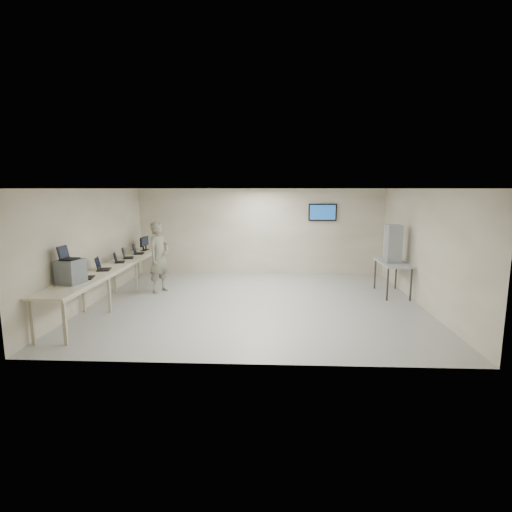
{
  "coord_description": "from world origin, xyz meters",
  "views": [
    {
      "loc": [
        0.45,
        -9.54,
        2.79
      ],
      "look_at": [
        0.0,
        0.2,
        1.15
      ],
      "focal_mm": 28.0,
      "sensor_mm": 36.0,
      "label": 1
    }
  ],
  "objects_px": {
    "soldier": "(159,257)",
    "side_table": "(393,265)",
    "equipment_box": "(71,272)",
    "workbench": "(112,269)"
  },
  "relations": [
    {
      "from": "equipment_box",
      "to": "soldier",
      "type": "height_order",
      "value": "soldier"
    },
    {
      "from": "side_table",
      "to": "workbench",
      "type": "bearing_deg",
      "value": -172.07
    },
    {
      "from": "soldier",
      "to": "side_table",
      "type": "xyz_separation_m",
      "value": [
        6.27,
        -0.0,
        -0.16
      ]
    },
    {
      "from": "equipment_box",
      "to": "side_table",
      "type": "relative_size",
      "value": 0.34
    },
    {
      "from": "side_table",
      "to": "soldier",
      "type": "bearing_deg",
      "value": 179.98
    },
    {
      "from": "soldier",
      "to": "side_table",
      "type": "bearing_deg",
      "value": -65.55
    },
    {
      "from": "workbench",
      "to": "equipment_box",
      "type": "distance_m",
      "value": 1.87
    },
    {
      "from": "equipment_box",
      "to": "workbench",
      "type": "bearing_deg",
      "value": 99.74
    },
    {
      "from": "equipment_box",
      "to": "side_table",
      "type": "bearing_deg",
      "value": 33.13
    },
    {
      "from": "side_table",
      "to": "equipment_box",
      "type": "bearing_deg",
      "value": -158.56
    }
  ]
}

